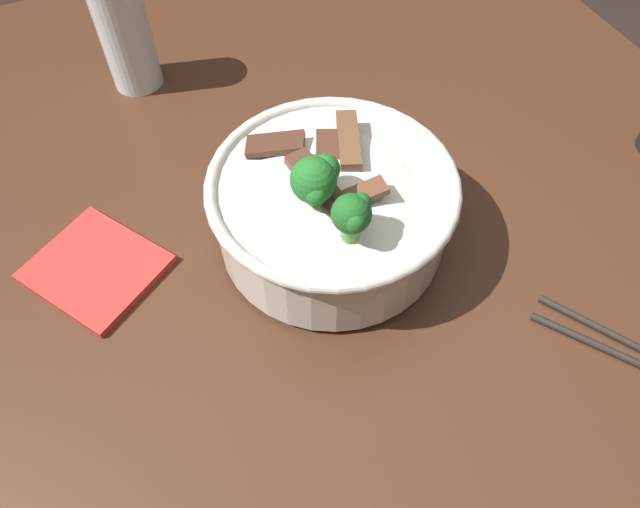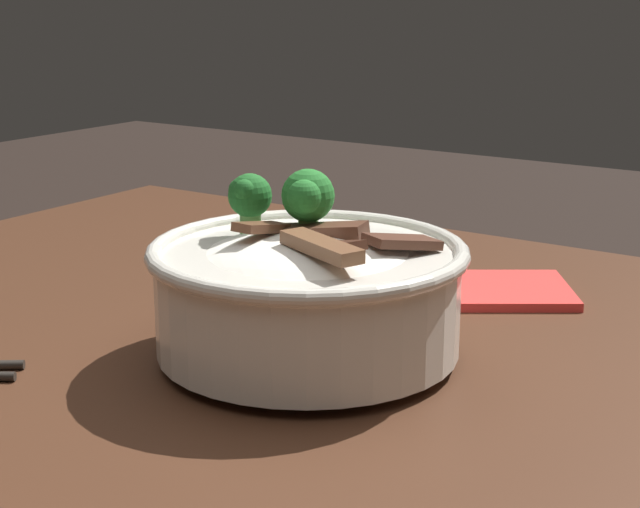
% 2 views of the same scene
% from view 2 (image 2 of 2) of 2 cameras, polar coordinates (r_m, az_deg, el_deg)
% --- Properties ---
extents(rice_bowl, '(0.23, 0.23, 0.14)m').
position_cam_2_polar(rice_bowl, '(0.72, -0.73, -1.87)').
color(rice_bowl, silver).
rests_on(rice_bowl, dining_table).
extents(folded_napkin, '(0.16, 0.15, 0.01)m').
position_cam_2_polar(folded_napkin, '(0.90, 10.63, -2.07)').
color(folded_napkin, red).
rests_on(folded_napkin, dining_table).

